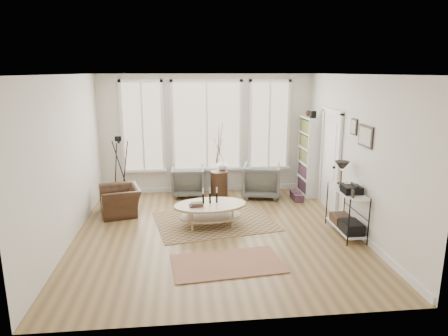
{
  "coord_description": "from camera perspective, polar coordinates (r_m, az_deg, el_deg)",
  "views": [
    {
      "loc": [
        -0.59,
        -6.98,
        2.95
      ],
      "look_at": [
        0.2,
        0.6,
        1.1
      ],
      "focal_mm": 32.0,
      "sensor_mm": 36.0,
      "label": 1
    }
  ],
  "objects": [
    {
      "name": "bay_window",
      "position": [
        9.81,
        -2.45,
        5.76
      ],
      "size": [
        4.14,
        0.12,
        2.24
      ],
      "color": "tan",
      "rests_on": "ground"
    },
    {
      "name": "book_stack_far",
      "position": [
        9.48,
        10.55,
        -4.21
      ],
      "size": [
        0.21,
        0.26,
        0.17
      ],
      "primitive_type": "cube",
      "rotation": [
        0.0,
        0.0,
        -0.03
      ],
      "color": "maroon",
      "rests_on": "ground"
    },
    {
      "name": "armchair_left",
      "position": [
        9.72,
        -5.15,
        -1.88
      ],
      "size": [
        0.8,
        0.82,
        0.72
      ],
      "primitive_type": "imported",
      "rotation": [
        0.0,
        0.0,
        3.1
      ],
      "color": "#5E5F5A",
      "rests_on": "ground"
    },
    {
      "name": "wall_art",
      "position": [
        7.5,
        19.16,
        4.66
      ],
      "size": [
        0.04,
        0.88,
        0.44
      ],
      "color": "black",
      "rests_on": "ground"
    },
    {
      "name": "bookcase",
      "position": [
        9.9,
        11.99,
        1.71
      ],
      "size": [
        0.31,
        0.85,
        2.06
      ],
      "color": "white",
      "rests_on": "ground"
    },
    {
      "name": "rug_main",
      "position": [
        8.12,
        -1.29,
        -7.61
      ],
      "size": [
        2.58,
        2.13,
        0.01
      ],
      "primitive_type": "cube",
      "rotation": [
        0.0,
        0.0,
        0.19
      ],
      "color": "brown",
      "rests_on": "ground"
    },
    {
      "name": "accent_chair",
      "position": [
        8.74,
        -14.58,
        -4.53
      ],
      "size": [
        1.08,
        0.99,
        0.59
      ],
      "primitive_type": "imported",
      "rotation": [
        0.0,
        0.0,
        -1.31
      ],
      "color": "#3C2618",
      "rests_on": "ground"
    },
    {
      "name": "side_table",
      "position": [
        9.49,
        -0.72,
        0.78
      ],
      "size": [
        0.41,
        0.41,
        1.74
      ],
      "color": "#3C2618",
      "rests_on": "ground"
    },
    {
      "name": "door",
      "position": [
        8.91,
        14.96,
        1.34
      ],
      "size": [
        0.09,
        1.06,
        2.22
      ],
      "color": "white",
      "rests_on": "ground"
    },
    {
      "name": "armchair_right",
      "position": [
        9.63,
        5.39,
        -1.76
      ],
      "size": [
        1.04,
        1.06,
        0.8
      ],
      "primitive_type": "imported",
      "rotation": [
        0.0,
        0.0,
        2.91
      ],
      "color": "#5E5F5A",
      "rests_on": "ground"
    },
    {
      "name": "vase",
      "position": [
        9.65,
        -0.22,
        0.45
      ],
      "size": [
        0.3,
        0.3,
        0.25
      ],
      "primitive_type": "imported",
      "rotation": [
        0.0,
        0.0,
        0.3
      ],
      "color": "silver",
      "rests_on": "side_table"
    },
    {
      "name": "tripod_camera",
      "position": [
        9.58,
        -14.56,
        -0.42
      ],
      "size": [
        0.53,
        0.53,
        1.51
      ],
      "color": "black",
      "rests_on": "ground"
    },
    {
      "name": "low_shelf",
      "position": [
        7.71,
        17.12,
        -5.42
      ],
      "size": [
        0.38,
        1.08,
        1.3
      ],
      "color": "white",
      "rests_on": "ground"
    },
    {
      "name": "coffee_table",
      "position": [
        7.8,
        -2.04,
        -5.85
      ],
      "size": [
        1.5,
        1.05,
        0.65
      ],
      "color": "tan",
      "rests_on": "ground"
    },
    {
      "name": "rug_runner",
      "position": [
        6.44,
        0.48,
        -13.47
      ],
      "size": [
        1.81,
        1.13,
        0.01
      ],
      "primitive_type": "cube",
      "rotation": [
        0.0,
        0.0,
        0.1
      ],
      "color": "brown",
      "rests_on": "ground"
    },
    {
      "name": "room",
      "position": [
        7.2,
        -0.95,
        1.42
      ],
      "size": [
        5.5,
        5.54,
        2.9
      ],
      "color": "olive",
      "rests_on": "ground"
    },
    {
      "name": "book_stack_near",
      "position": [
        9.67,
        10.2,
        -3.79
      ],
      "size": [
        0.22,
        0.28,
        0.18
      ],
      "primitive_type": "cube",
      "rotation": [
        0.0,
        0.0,
        -0.01
      ],
      "color": "maroon",
      "rests_on": "ground"
    }
  ]
}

